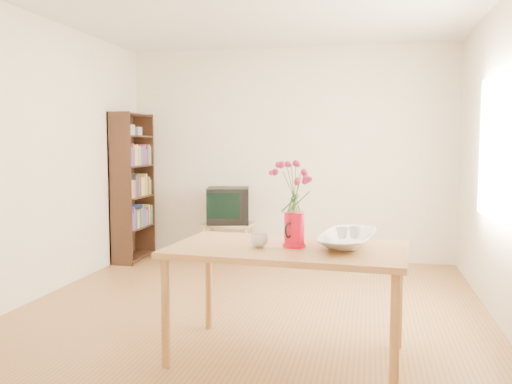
% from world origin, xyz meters
% --- Properties ---
extents(room, '(4.50, 4.50, 4.50)m').
position_xyz_m(room, '(0.03, 0.00, 1.30)').
color(room, brown).
rests_on(room, ground).
extents(table, '(1.60, 1.00, 0.75)m').
position_xyz_m(table, '(0.47, -0.90, 0.68)').
color(table, '#9F6636').
rests_on(table, ground).
extents(tv_stand, '(0.60, 0.45, 0.46)m').
position_xyz_m(tv_stand, '(-0.70, 1.97, 0.39)').
color(tv_stand, tan).
rests_on(tv_stand, ground).
extents(bookshelf, '(0.28, 0.70, 1.80)m').
position_xyz_m(bookshelf, '(-1.85, 1.75, 0.84)').
color(bookshelf, black).
rests_on(bookshelf, ground).
extents(pitcher, '(0.15, 0.23, 0.23)m').
position_xyz_m(pitcher, '(0.51, -0.90, 0.86)').
color(pitcher, red).
rests_on(pitcher, table).
extents(flowers, '(0.27, 0.27, 0.38)m').
position_xyz_m(flowers, '(0.51, -0.90, 1.16)').
color(flowers, '#BE2C61').
rests_on(flowers, pitcher).
extents(mug, '(0.13, 0.13, 0.09)m').
position_xyz_m(mug, '(0.29, -0.96, 0.79)').
color(mug, white).
rests_on(mug, table).
extents(bowl, '(0.58, 0.58, 0.48)m').
position_xyz_m(bowl, '(0.85, -0.76, 0.99)').
color(bowl, white).
rests_on(bowl, table).
extents(teacup_a, '(0.10, 0.10, 0.06)m').
position_xyz_m(teacup_a, '(0.81, -0.76, 0.94)').
color(teacup_a, white).
rests_on(teacup_a, bowl).
extents(teacup_b, '(0.10, 0.10, 0.07)m').
position_xyz_m(teacup_b, '(0.90, -0.74, 0.94)').
color(teacup_b, white).
rests_on(teacup_b, bowl).
extents(television, '(0.59, 0.56, 0.44)m').
position_xyz_m(television, '(-0.70, 1.98, 0.68)').
color(television, black).
rests_on(television, tv_stand).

